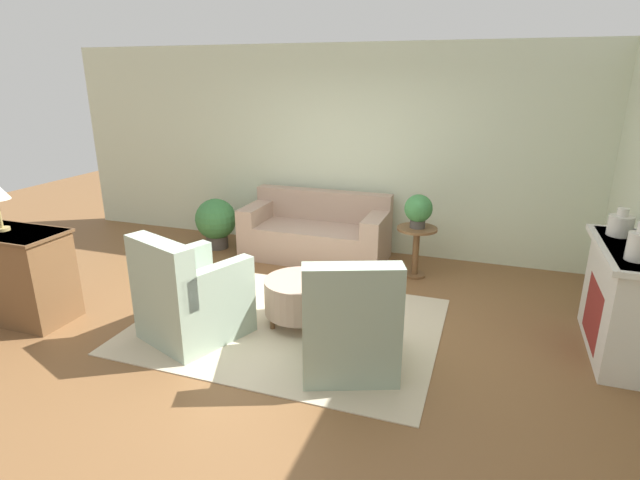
{
  "coord_description": "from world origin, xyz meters",
  "views": [
    {
      "loc": [
        1.79,
        -4.14,
        2.4
      ],
      "look_at": [
        0.15,
        0.55,
        0.75
      ],
      "focal_mm": 28.0,
      "sensor_mm": 36.0,
      "label": 1
    }
  ],
  "objects": [
    {
      "name": "side_table",
      "position": [
        0.99,
        1.73,
        0.43
      ],
      "size": [
        0.49,
        0.49,
        0.63
      ],
      "color": "brown",
      "rests_on": "ground_plane"
    },
    {
      "name": "armchair_left",
      "position": [
        -0.78,
        -0.51,
        0.4
      ],
      "size": [
        1.03,
        1.07,
        1.03
      ],
      "color": "#9EB29E",
      "rests_on": "rug"
    },
    {
      "name": "vase_mantel_far",
      "position": [
        2.94,
        0.18,
        1.13
      ],
      "size": [
        0.18,
        0.18,
        0.31
      ],
      "color": "silver",
      "rests_on": "fireplace"
    },
    {
      "name": "armchair_right",
      "position": [
        0.78,
        -0.51,
        0.4
      ],
      "size": [
        1.03,
        1.07,
        1.03
      ],
      "color": "#9EB29E",
      "rests_on": "rug"
    },
    {
      "name": "ground_plane",
      "position": [
        0.0,
        0.0,
        0.0
      ],
      "size": [
        16.0,
        16.0,
        0.0
      ],
      "primitive_type": "plane",
      "color": "brown"
    },
    {
      "name": "wall_back",
      "position": [
        0.0,
        2.55,
        1.4
      ],
      "size": [
        8.97,
        0.12,
        2.8
      ],
      "color": "beige",
      "rests_on": "ground_plane"
    },
    {
      "name": "ottoman_table",
      "position": [
        0.1,
        0.09,
        0.3
      ],
      "size": [
        0.72,
        0.72,
        0.47
      ],
      "color": "tan",
      "rests_on": "rug"
    },
    {
      "name": "fireplace",
      "position": [
        2.95,
        0.52,
        0.53
      ],
      "size": [
        0.44,
        1.33,
        1.0
      ],
      "color": "silver",
      "rests_on": "ground_plane"
    },
    {
      "name": "dresser",
      "position": [
        -2.72,
        -0.74,
        0.48
      ],
      "size": [
        1.24,
        0.58,
        0.94
      ],
      "color": "brown",
      "rests_on": "ground_plane"
    },
    {
      "name": "vase_mantel_near",
      "position": [
        2.94,
        0.86,
        1.11
      ],
      "size": [
        0.21,
        0.21,
        0.26
      ],
      "color": "silver",
      "rests_on": "fireplace"
    },
    {
      "name": "potted_plant_on_side_table",
      "position": [
        0.99,
        1.73,
        0.86
      ],
      "size": [
        0.34,
        0.34,
        0.41
      ],
      "color": "#4C4742",
      "rests_on": "side_table"
    },
    {
      "name": "couch",
      "position": [
        -0.41,
        1.98,
        0.33
      ],
      "size": [
        1.94,
        0.88,
        0.87
      ],
      "color": "tan",
      "rests_on": "ground_plane"
    },
    {
      "name": "potted_plant_floor",
      "position": [
        -1.89,
        1.86,
        0.4
      ],
      "size": [
        0.59,
        0.59,
        0.72
      ],
      "color": "#4C4742",
      "rests_on": "ground_plane"
    },
    {
      "name": "rug",
      "position": [
        0.0,
        0.0,
        0.01
      ],
      "size": [
        2.97,
        2.24,
        0.01
      ],
      "color": "beige",
      "rests_on": "ground_plane"
    }
  ]
}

